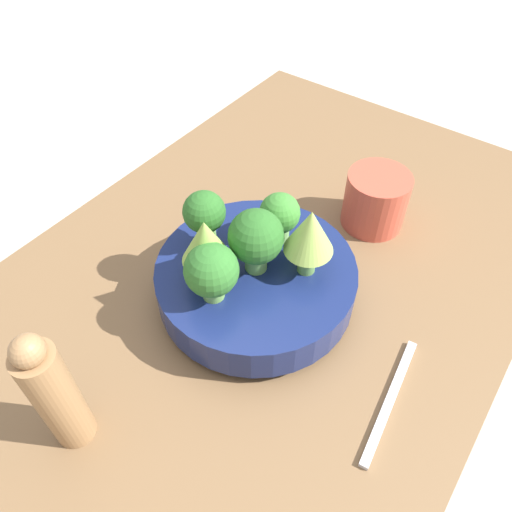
# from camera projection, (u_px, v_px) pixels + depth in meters

# --- Properties ---
(ground_plane) EXTENTS (6.00, 6.00, 0.00)m
(ground_plane) POSITION_uv_depth(u_px,v_px,m) (246.00, 319.00, 0.68)
(ground_plane) COLOR #ADA89E
(table) EXTENTS (1.04, 0.61, 0.05)m
(table) POSITION_uv_depth(u_px,v_px,m) (245.00, 308.00, 0.66)
(table) COLOR brown
(table) RESTS_ON ground_plane
(bowl) EXTENTS (0.24, 0.24, 0.06)m
(bowl) POSITION_uv_depth(u_px,v_px,m) (256.00, 281.00, 0.61)
(bowl) COLOR navy
(bowl) RESTS_ON table
(broccoli_floret_left) EXTENTS (0.06, 0.06, 0.07)m
(broccoli_floret_left) POSITION_uv_depth(u_px,v_px,m) (213.00, 272.00, 0.53)
(broccoli_floret_left) COLOR #6BA34C
(broccoli_floret_left) RESTS_ON bowl
(romanesco_piece_far) EXTENTS (0.06, 0.06, 0.09)m
(romanesco_piece_far) POSITION_uv_depth(u_px,v_px,m) (206.00, 244.00, 0.54)
(romanesco_piece_far) COLOR #609347
(romanesco_piece_far) RESTS_ON bowl
(broccoli_floret_right) EXTENTS (0.05, 0.05, 0.07)m
(broccoli_floret_right) POSITION_uv_depth(u_px,v_px,m) (280.00, 215.00, 0.60)
(broccoli_floret_right) COLOR #7AB256
(broccoli_floret_right) RESTS_ON bowl
(broccoli_floret_center) EXTENTS (0.06, 0.06, 0.08)m
(broccoli_floret_center) POSITION_uv_depth(u_px,v_px,m) (256.00, 238.00, 0.56)
(broccoli_floret_center) COLOR #609347
(broccoli_floret_center) RESTS_ON bowl
(broccoli_floret_back) EXTENTS (0.05, 0.05, 0.08)m
(broccoli_floret_back) POSITION_uv_depth(u_px,v_px,m) (205.00, 214.00, 0.58)
(broccoli_floret_back) COLOR #7AB256
(broccoli_floret_back) RESTS_ON bowl
(romanesco_piece_near) EXTENTS (0.06, 0.06, 0.09)m
(romanesco_piece_near) POSITION_uv_depth(u_px,v_px,m) (310.00, 234.00, 0.55)
(romanesco_piece_near) COLOR #609347
(romanesco_piece_near) RESTS_ON bowl
(cup) EXTENTS (0.09, 0.09, 0.08)m
(cup) POSITION_uv_depth(u_px,v_px,m) (376.00, 200.00, 0.70)
(cup) COLOR #C64C38
(cup) RESTS_ON table
(pepper_mill) EXTENTS (0.04, 0.04, 0.17)m
(pepper_mill) POSITION_uv_depth(u_px,v_px,m) (54.00, 393.00, 0.46)
(pepper_mill) COLOR #997047
(pepper_mill) RESTS_ON table
(fork) EXTENTS (0.16, 0.03, 0.01)m
(fork) POSITION_uv_depth(u_px,v_px,m) (390.00, 400.00, 0.54)
(fork) COLOR silver
(fork) RESTS_ON table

